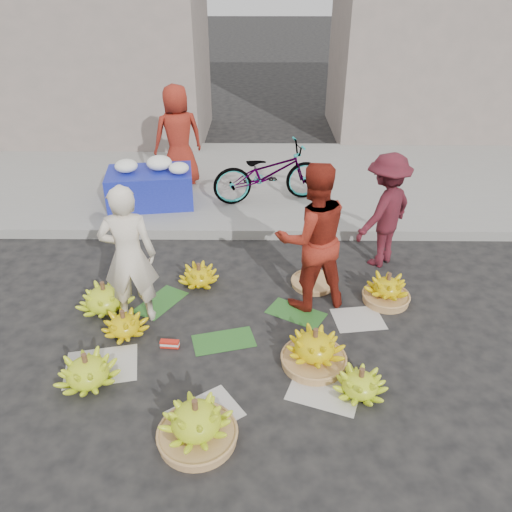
{
  "coord_description": "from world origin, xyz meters",
  "views": [
    {
      "loc": [
        0.29,
        -4.34,
        3.46
      ],
      "look_at": [
        0.24,
        0.41,
        0.7
      ],
      "focal_mm": 35.0,
      "sensor_mm": 36.0,
      "label": 1
    }
  ],
  "objects_px": {
    "vendor_cream": "(129,256)",
    "flower_table": "(151,185)",
    "banana_bunch_0": "(124,324)",
    "bicycle": "(269,173)",
    "banana_bunch_4": "(314,350)"
  },
  "relations": [
    {
      "from": "vendor_cream",
      "to": "flower_table",
      "type": "distance_m",
      "value": 2.93
    },
    {
      "from": "banana_bunch_0",
      "to": "flower_table",
      "type": "height_order",
      "value": "flower_table"
    },
    {
      "from": "flower_table",
      "to": "bicycle",
      "type": "distance_m",
      "value": 1.9
    },
    {
      "from": "vendor_cream",
      "to": "flower_table",
      "type": "relative_size",
      "value": 1.13
    },
    {
      "from": "banana_bunch_0",
      "to": "flower_table",
      "type": "relative_size",
      "value": 0.35
    },
    {
      "from": "banana_bunch_0",
      "to": "vendor_cream",
      "type": "bearing_deg",
      "value": 77.3
    },
    {
      "from": "banana_bunch_0",
      "to": "banana_bunch_4",
      "type": "distance_m",
      "value": 2.06
    },
    {
      "from": "banana_bunch_4",
      "to": "flower_table",
      "type": "relative_size",
      "value": 0.44
    },
    {
      "from": "banana_bunch_4",
      "to": "bicycle",
      "type": "xyz_separation_m",
      "value": [
        -0.42,
        3.79,
        0.41
      ]
    },
    {
      "from": "banana_bunch_0",
      "to": "bicycle",
      "type": "height_order",
      "value": "bicycle"
    },
    {
      "from": "flower_table",
      "to": "bicycle",
      "type": "height_order",
      "value": "bicycle"
    },
    {
      "from": "banana_bunch_4",
      "to": "vendor_cream",
      "type": "xyz_separation_m",
      "value": [
        -1.94,
        0.76,
        0.62
      ]
    },
    {
      "from": "bicycle",
      "to": "banana_bunch_4",
      "type": "bearing_deg",
      "value": 172.64
    },
    {
      "from": "banana_bunch_0",
      "to": "banana_bunch_4",
      "type": "relative_size",
      "value": 0.78
    },
    {
      "from": "banana_bunch_4",
      "to": "bicycle",
      "type": "distance_m",
      "value": 3.84
    }
  ]
}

